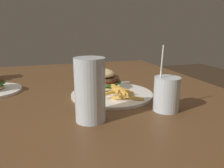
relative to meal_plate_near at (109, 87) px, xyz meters
name	(u,v)px	position (x,y,z in m)	size (l,w,h in m)	color
dining_table	(56,113)	(0.04, 0.21, -0.10)	(1.42, 1.39, 0.73)	brown
meal_plate_near	(109,87)	(0.00, 0.00, 0.00)	(0.31, 0.31, 0.10)	white
beer_glass	(90,92)	(-0.22, 0.12, 0.05)	(0.08, 0.08, 0.18)	silver
juice_glass	(166,95)	(-0.22, -0.12, 0.02)	(0.08, 0.08, 0.20)	silver
spoon	(101,82)	(0.15, -0.01, -0.02)	(0.05, 0.18, 0.02)	silver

